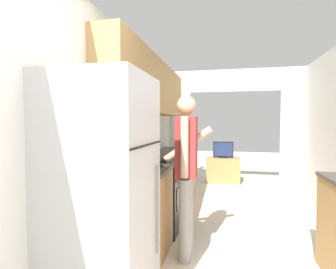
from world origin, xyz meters
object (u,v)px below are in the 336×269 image
Objects in this scene: refrigerator at (103,197)px; tv_cabinet at (223,170)px; range_oven at (157,193)px; television at (223,150)px; person at (186,171)px.

refrigerator reaches higher than tv_cabinet.
range_oven is at bearing -105.88° from tv_cabinet.
refrigerator is at bearing -100.13° from television.
tv_cabinet is (0.34, 3.61, -0.62)m from person.
range_oven is at bearing 90.97° from refrigerator.
person is 3.58m from television.
tv_cabinet is at bearing 90.00° from television.
refrigerator is at bearing -100.04° from tv_cabinet.
range_oven is 2.30× the size of television.
range_oven is 1.38× the size of tv_cabinet.
tv_cabinet is (0.80, 4.54, -0.58)m from refrigerator.
person is 3.66× the size of television.
refrigerator is 2.28× the size of tv_cabinet.
tv_cabinet is 1.66× the size of television.
refrigerator is 4.57m from television.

